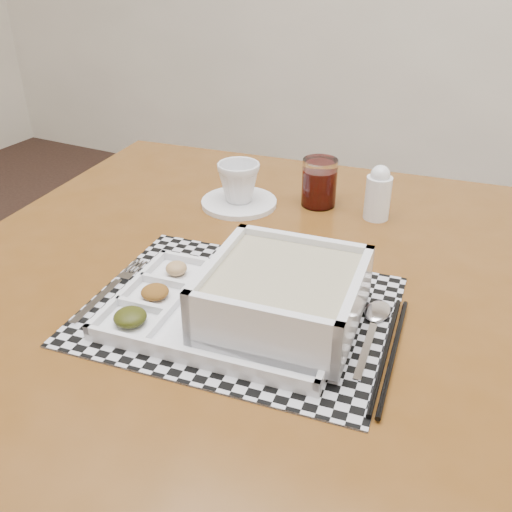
# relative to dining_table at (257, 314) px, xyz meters

# --- Properties ---
(dining_table) EXTENTS (1.15, 1.15, 0.78)m
(dining_table) POSITION_rel_dining_table_xyz_m (0.00, 0.00, 0.00)
(dining_table) COLOR #593310
(dining_table) RESTS_ON ground
(placemat) EXTENTS (0.47, 0.38, 0.00)m
(placemat) POSITION_rel_dining_table_xyz_m (0.02, -0.10, 0.08)
(placemat) COLOR #B6B6BE
(placemat) RESTS_ON dining_table
(serving_tray) EXTENTS (0.36, 0.27, 0.09)m
(serving_tray) POSITION_rel_dining_table_xyz_m (0.07, -0.11, 0.12)
(serving_tray) COLOR white
(serving_tray) RESTS_ON placemat
(fork) EXTENTS (0.04, 0.19, 0.00)m
(fork) POSITION_rel_dining_table_xyz_m (-0.17, -0.15, 0.08)
(fork) COLOR silver
(fork) RESTS_ON placemat
(spoon) EXTENTS (0.04, 0.18, 0.01)m
(spoon) POSITION_rel_dining_table_xyz_m (0.20, -0.04, 0.09)
(spoon) COLOR silver
(spoon) RESTS_ON placemat
(chopsticks) EXTENTS (0.05, 0.24, 0.01)m
(chopsticks) POSITION_rel_dining_table_xyz_m (0.24, -0.11, 0.09)
(chopsticks) COLOR black
(chopsticks) RESTS_ON placemat
(saucer) EXTENTS (0.15, 0.15, 0.01)m
(saucer) POSITION_rel_dining_table_xyz_m (-0.15, 0.22, 0.08)
(saucer) COLOR white
(saucer) RESTS_ON dining_table
(cup) EXTENTS (0.09, 0.09, 0.08)m
(cup) POSITION_rel_dining_table_xyz_m (-0.15, 0.22, 0.13)
(cup) COLOR white
(cup) RESTS_ON saucer
(juice_glass) EXTENTS (0.07, 0.07, 0.09)m
(juice_glass) POSITION_rel_dining_table_xyz_m (-0.01, 0.29, 0.12)
(juice_glass) COLOR white
(juice_glass) RESTS_ON dining_table
(creamer_bottle) EXTENTS (0.05, 0.05, 0.11)m
(creamer_bottle) POSITION_rel_dining_table_xyz_m (0.11, 0.28, 0.13)
(creamer_bottle) COLOR white
(creamer_bottle) RESTS_ON dining_table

